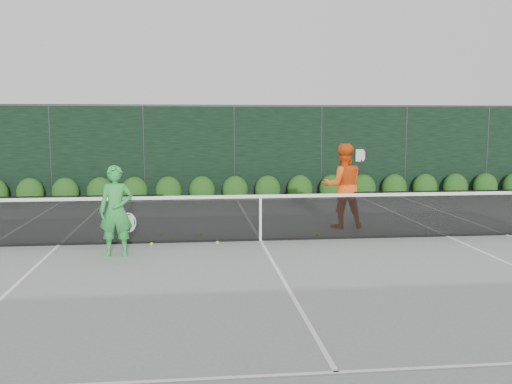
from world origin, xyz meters
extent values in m
plane|color=slate|center=(0.00, 0.00, 0.00)|extent=(80.00, 80.00, 0.00)
cube|color=black|center=(-4.20, 0.00, 0.51)|extent=(4.40, 0.01, 1.02)
cube|color=black|center=(0.00, 0.00, 0.48)|extent=(4.00, 0.01, 0.96)
cube|color=black|center=(4.20, 0.00, 0.51)|extent=(4.40, 0.01, 1.02)
cube|color=white|center=(0.00, 0.00, 0.94)|extent=(12.80, 0.03, 0.07)
cube|color=black|center=(0.00, 0.00, 0.02)|extent=(12.80, 0.02, 0.04)
cube|color=white|center=(0.00, 0.00, 0.46)|extent=(0.05, 0.03, 0.91)
imported|color=green|center=(-2.83, -1.00, 0.85)|extent=(0.62, 0.41, 1.69)
torus|color=silver|center=(-2.63, -0.90, 0.60)|extent=(0.30, 0.06, 0.30)
cylinder|color=black|center=(-2.63, -0.90, 0.36)|extent=(0.10, 0.03, 0.30)
imported|color=#FB5C15|center=(2.12, 1.34, 0.99)|extent=(0.97, 0.76, 1.98)
torus|color=black|center=(2.47, 1.14, 1.72)|extent=(0.30, 0.07, 0.30)
cylinder|color=black|center=(2.47, 1.14, 1.48)|extent=(0.10, 0.03, 0.30)
cube|color=white|center=(5.49, 0.00, 0.01)|extent=(0.06, 23.77, 0.01)
cube|color=white|center=(-4.12, 0.00, 0.01)|extent=(0.06, 23.77, 0.01)
cube|color=white|center=(4.12, 0.00, 0.01)|extent=(0.06, 23.77, 0.01)
cube|color=white|center=(0.00, 11.88, 0.01)|extent=(11.03, 0.06, 0.01)
cube|color=white|center=(0.00, 6.40, 0.01)|extent=(8.23, 0.06, 0.01)
cube|color=white|center=(0.00, -6.40, 0.01)|extent=(8.23, 0.06, 0.01)
cube|color=white|center=(0.00, 0.00, 0.01)|extent=(0.06, 12.80, 0.01)
cube|color=black|center=(0.00, 7.50, 1.50)|extent=(32.00, 0.06, 3.00)
cube|color=#262826|center=(0.00, 7.50, 3.03)|extent=(32.00, 0.06, 0.06)
cylinder|color=#262826|center=(-6.00, 7.50, 1.50)|extent=(0.08, 0.08, 3.00)
cylinder|color=#262826|center=(-3.00, 7.50, 1.50)|extent=(0.08, 0.08, 3.00)
cylinder|color=#262826|center=(0.00, 7.50, 1.50)|extent=(0.08, 0.08, 3.00)
cylinder|color=#262826|center=(3.00, 7.50, 1.50)|extent=(0.08, 0.08, 3.00)
cylinder|color=#262826|center=(6.00, 7.50, 1.50)|extent=(0.08, 0.08, 3.00)
cylinder|color=#262826|center=(9.00, 7.50, 1.50)|extent=(0.08, 0.08, 3.00)
ellipsoid|color=#153A0F|center=(-6.60, 7.15, 0.23)|extent=(0.86, 0.65, 0.94)
ellipsoid|color=#153A0F|center=(-5.50, 7.15, 0.23)|extent=(0.86, 0.65, 0.94)
ellipsoid|color=#153A0F|center=(-4.40, 7.15, 0.23)|extent=(0.86, 0.65, 0.94)
ellipsoid|color=#153A0F|center=(-3.30, 7.15, 0.23)|extent=(0.86, 0.65, 0.94)
ellipsoid|color=#153A0F|center=(-2.20, 7.15, 0.23)|extent=(0.86, 0.65, 0.94)
ellipsoid|color=#153A0F|center=(-1.10, 7.15, 0.23)|extent=(0.86, 0.65, 0.94)
ellipsoid|color=#153A0F|center=(0.00, 7.15, 0.23)|extent=(0.86, 0.65, 0.94)
ellipsoid|color=#153A0F|center=(1.10, 7.15, 0.23)|extent=(0.86, 0.65, 0.94)
ellipsoid|color=#153A0F|center=(2.20, 7.15, 0.23)|extent=(0.86, 0.65, 0.94)
ellipsoid|color=#153A0F|center=(3.30, 7.15, 0.23)|extent=(0.86, 0.65, 0.94)
ellipsoid|color=#153A0F|center=(4.40, 7.15, 0.23)|extent=(0.86, 0.65, 0.94)
ellipsoid|color=#153A0F|center=(5.50, 7.15, 0.23)|extent=(0.86, 0.65, 0.94)
ellipsoid|color=#153A0F|center=(6.60, 7.15, 0.23)|extent=(0.86, 0.65, 0.94)
ellipsoid|color=#153A0F|center=(7.70, 7.15, 0.23)|extent=(0.86, 0.65, 0.94)
ellipsoid|color=#153A0F|center=(8.80, 7.15, 0.23)|extent=(0.86, 0.65, 0.94)
sphere|color=#C2EE34|center=(-0.91, -0.24, 0.03)|extent=(0.07, 0.07, 0.07)
sphere|color=#C2EE34|center=(-2.90, 0.18, 0.03)|extent=(0.07, 0.07, 0.07)
sphere|color=#C2EE34|center=(-2.12, 0.84, 0.03)|extent=(0.07, 0.07, 0.07)
sphere|color=#C2EE34|center=(-1.24, 0.70, 0.03)|extent=(0.07, 0.07, 0.07)
sphere|color=#C2EE34|center=(1.30, 0.37, 0.03)|extent=(0.07, 0.07, 0.07)
sphere|color=#C2EE34|center=(-2.25, -0.23, 0.03)|extent=(0.07, 0.07, 0.07)
camera|label=1|loc=(-1.40, -11.69, 2.49)|focal=40.00mm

